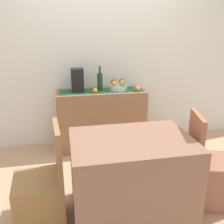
# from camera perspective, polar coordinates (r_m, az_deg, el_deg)

# --- Properties ---
(ground_plane) EXTENTS (6.40, 6.40, 0.02)m
(ground_plane) POSITION_cam_1_polar(r_m,az_deg,el_deg) (2.89, 2.22, -15.75)
(ground_plane) COLOR tan
(ground_plane) RESTS_ON ground
(room_wall_rear) EXTENTS (6.40, 0.06, 2.70)m
(room_wall_rear) POSITION_cam_1_polar(r_m,az_deg,el_deg) (3.56, -1.99, 14.12)
(room_wall_rear) COLOR silver
(room_wall_rear) RESTS_ON ground
(sideboard_console) EXTENTS (1.21, 0.42, 0.83)m
(sideboard_console) POSITION_cam_1_polar(r_m,az_deg,el_deg) (3.50, -2.43, -1.72)
(sideboard_console) COLOR #916342
(sideboard_console) RESTS_ON ground
(table_runner) EXTENTS (1.14, 0.32, 0.01)m
(table_runner) POSITION_cam_1_polar(r_m,az_deg,el_deg) (3.38, -2.52, 4.93)
(table_runner) COLOR #235739
(table_runner) RESTS_ON sideboard_console
(fruit_bowl) EXTENTS (0.24, 0.24, 0.07)m
(fruit_bowl) POSITION_cam_1_polar(r_m,az_deg,el_deg) (3.41, 1.52, 5.73)
(fruit_bowl) COLOR silver
(fruit_bowl) RESTS_ON table_runner
(apple_front) EXTENTS (0.08, 0.08, 0.08)m
(apple_front) POSITION_cam_1_polar(r_m,az_deg,el_deg) (3.35, 2.39, 6.74)
(apple_front) COLOR #95AF3F
(apple_front) RESTS_ON fruit_bowl
(apple_upper) EXTENTS (0.08, 0.08, 0.08)m
(apple_upper) POSITION_cam_1_polar(r_m,az_deg,el_deg) (3.42, 0.41, 7.00)
(apple_upper) COLOR red
(apple_upper) RESTS_ON fruit_bowl
(apple_center) EXTENTS (0.07, 0.07, 0.07)m
(apple_center) POSITION_cam_1_polar(r_m,az_deg,el_deg) (3.34, 0.61, 6.66)
(apple_center) COLOR gold
(apple_center) RESTS_ON fruit_bowl
(apple_right) EXTENTS (0.07, 0.07, 0.07)m
(apple_right) POSITION_cam_1_polar(r_m,az_deg,el_deg) (3.46, 2.23, 7.09)
(apple_right) COLOR red
(apple_right) RESTS_ON fruit_bowl
(wine_bottle) EXTENTS (0.07, 0.07, 0.34)m
(wine_bottle) POSITION_cam_1_polar(r_m,az_deg,el_deg) (3.35, -2.81, 7.00)
(wine_bottle) COLOR #1B3926
(wine_bottle) RESTS_ON sideboard_console
(coffee_maker) EXTENTS (0.16, 0.18, 0.31)m
(coffee_maker) POSITION_cam_1_polar(r_m,az_deg,el_deg) (3.31, -8.02, 7.23)
(coffee_maker) COLOR black
(coffee_maker) RESTS_ON sideboard_console
(orange_loose_far) EXTENTS (0.07, 0.07, 0.07)m
(orange_loose_far) POSITION_cam_1_polar(r_m,az_deg,el_deg) (3.37, 5.88, 5.39)
(orange_loose_far) COLOR orange
(orange_loose_far) RESTS_ON sideboard_console
(orange_loose_near_bowl) EXTENTS (0.07, 0.07, 0.07)m
(orange_loose_near_bowl) POSITION_cam_1_polar(r_m,az_deg,el_deg) (3.26, -3.93, 4.96)
(orange_loose_near_bowl) COLOR orange
(orange_loose_near_bowl) RESTS_ON sideboard_console
(dining_table) EXTENTS (1.04, 0.73, 0.74)m
(dining_table) POSITION_cam_1_polar(r_m,az_deg,el_deg) (2.28, 4.38, -14.65)
(dining_table) COLOR #875E4B
(dining_table) RESTS_ON ground
(chair_near_window) EXTENTS (0.43, 0.43, 0.90)m
(chair_near_window) POSITION_cam_1_polar(r_m,az_deg,el_deg) (2.29, -15.94, -18.38)
(chair_near_window) COLOR olive
(chair_near_window) RESTS_ON ground
(chair_by_corner) EXTENTS (0.49, 0.49, 0.90)m
(chair_by_corner) POSITION_cam_1_polar(r_m,az_deg,el_deg) (2.64, 21.42, -13.78)
(chair_by_corner) COLOR #905D49
(chair_by_corner) RESTS_ON ground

